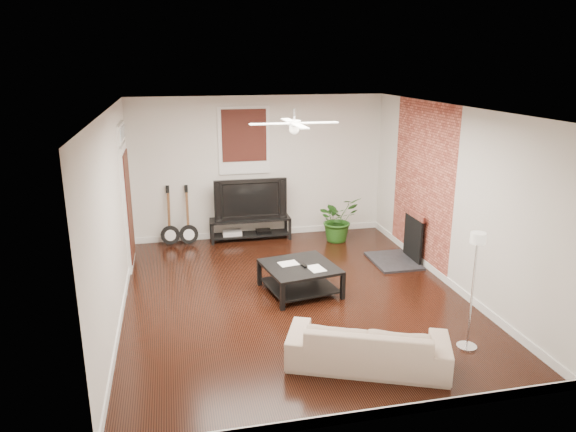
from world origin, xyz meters
name	(u,v)px	position (x,y,z in m)	size (l,w,h in m)	color
room	(294,207)	(0.00, 0.00, 1.40)	(5.01, 6.01, 2.81)	black
brick_accent	(422,184)	(2.49, 1.00, 1.40)	(0.02, 2.20, 2.80)	brown
fireplace	(403,237)	(2.20, 1.00, 0.46)	(0.80, 1.10, 0.92)	black
window_back	(244,141)	(-0.30, 2.97, 1.95)	(1.00, 0.06, 1.30)	#39100F
door_left	(127,195)	(-2.46, 1.90, 1.25)	(0.08, 1.00, 2.50)	white
tv_stand	(250,229)	(-0.24, 2.78, 0.22)	(1.58, 0.42, 0.44)	black
tv	(250,198)	(-0.24, 2.80, 0.85)	(1.41, 0.19, 0.81)	black
coffee_table	(300,278)	(0.13, 0.13, 0.22)	(1.03, 1.03, 0.43)	black
sofa	(368,344)	(0.41, -2.04, 0.27)	(1.85, 0.72, 0.54)	tan
floor_lamp	(472,292)	(1.76, -1.94, 0.76)	(0.25, 0.25, 1.51)	silver
potted_plant	(338,219)	(1.43, 2.34, 0.44)	(0.80, 0.69, 0.89)	#235719
guitar_left	(169,216)	(-1.80, 2.75, 0.58)	(0.36, 0.26, 1.17)	black
guitar_right	(188,216)	(-1.45, 2.72, 0.58)	(0.36, 0.26, 1.17)	black
ceiling_fan	(294,123)	(0.00, 0.00, 2.60)	(1.24, 1.24, 0.32)	white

